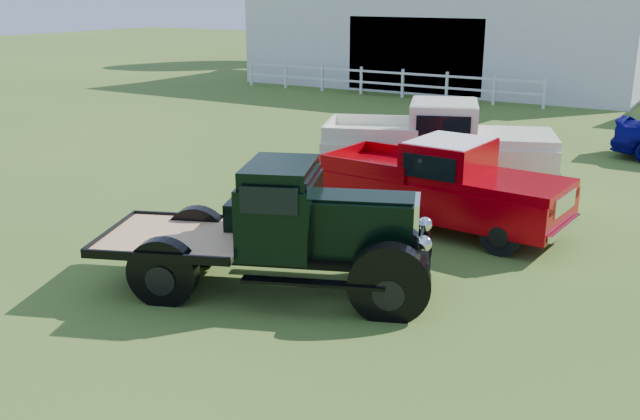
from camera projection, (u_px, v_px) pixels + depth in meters
The scene contains 6 objects.
ground at pixel (268, 294), 10.78m from camera, with size 120.00×120.00×0.00m, color #405F1E.
shed_left at pixel (456, 25), 34.69m from camera, with size 18.80×10.20×5.60m, color #B5B5B5, non-canonical shape.
fence_rail at pixel (382, 82), 30.92m from camera, with size 14.20×0.16×1.20m, color white, non-canonical shape.
vintage_flatbed at pixel (275, 227), 10.71m from camera, with size 5.01×1.99×1.99m, color black, non-canonical shape.
red_pickup at pixel (443, 184), 13.57m from camera, with size 4.81×1.85×1.75m, color #920008, non-canonical shape.
white_pickup at pixel (438, 146), 16.32m from camera, with size 5.37×2.08×1.97m, color beige, non-canonical shape.
Camera 1 is at (5.80, -8.09, 4.40)m, focal length 40.00 mm.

